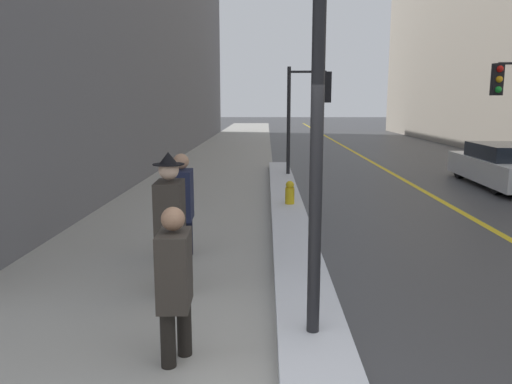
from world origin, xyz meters
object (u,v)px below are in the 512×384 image
at_px(parked_car_white, 508,166).
at_px(fire_hydrant, 290,197).
at_px(pedestrian_trailing, 170,218).
at_px(lamp_post, 319,30).
at_px(traffic_light_near, 312,99).
at_px(pedestrian_nearside, 175,278).
at_px(pedestrian_with_shoulder_bag, 182,201).
at_px(traffic_light_far, 511,94).

bearing_deg(parked_car_white, fire_hydrant, 122.28).
height_order(pedestrian_trailing, fire_hydrant, pedestrian_trailing).
bearing_deg(parked_car_white, lamp_post, 148.97).
xyz_separation_m(traffic_light_near, pedestrian_nearside, (-2.19, -10.95, -1.64)).
distance_m(lamp_post, pedestrian_nearside, 2.51).
bearing_deg(lamp_post, traffic_light_near, 85.06).
bearing_deg(pedestrian_trailing, parked_car_white, 133.38).
bearing_deg(lamp_post, pedestrian_trailing, 138.60).
distance_m(pedestrian_nearside, pedestrian_with_shoulder_bag, 3.17).
bearing_deg(pedestrian_with_shoulder_bag, fire_hydrant, 148.20).
height_order(traffic_light_far, parked_car_white, traffic_light_far).
relative_size(traffic_light_far, fire_hydrant, 5.15).
bearing_deg(traffic_light_near, pedestrian_trailing, -103.52).
xyz_separation_m(traffic_light_far, pedestrian_with_shoulder_bag, (-8.30, -7.41, -1.71)).
xyz_separation_m(parked_car_white, fire_hydrant, (-6.36, -3.66, -0.23)).
xyz_separation_m(pedestrian_nearside, pedestrian_with_shoulder_bag, (-0.45, 3.13, 0.08)).
bearing_deg(pedestrian_with_shoulder_bag, traffic_light_far, 129.13).
height_order(pedestrian_nearside, pedestrian_trailing, pedestrian_trailing).
bearing_deg(traffic_light_far, traffic_light_near, -5.04).
bearing_deg(traffic_light_far, fire_hydrant, 31.97).
bearing_deg(lamp_post, fire_hydrant, 89.44).
relative_size(lamp_post, traffic_light_near, 1.46).
relative_size(traffic_light_near, pedestrian_trailing, 1.92).
height_order(lamp_post, parked_car_white, lamp_post).
bearing_deg(lamp_post, pedestrian_with_shoulder_bag, 120.63).
height_order(traffic_light_far, fire_hydrant, traffic_light_far).
distance_m(pedestrian_with_shoulder_bag, parked_car_white, 10.63).
bearing_deg(lamp_post, traffic_light_far, 57.43).
relative_size(traffic_light_near, traffic_light_far, 0.94).
height_order(lamp_post, traffic_light_far, lamp_post).
xyz_separation_m(lamp_post, pedestrian_with_shoulder_bag, (-1.72, 2.90, -2.07)).
distance_m(lamp_post, traffic_light_near, 10.76).
bearing_deg(pedestrian_with_shoulder_bag, pedestrian_trailing, 1.35).
height_order(traffic_light_near, traffic_light_far, traffic_light_far).
bearing_deg(fire_hydrant, traffic_light_near, 79.41).
bearing_deg(traffic_light_near, lamp_post, -93.17).
distance_m(pedestrian_trailing, pedestrian_with_shoulder_bag, 1.48).
bearing_deg(pedestrian_trailing, fire_hydrant, 157.61).
bearing_deg(traffic_light_near, pedestrian_with_shoulder_bag, -106.91).
bearing_deg(parked_car_white, traffic_light_far, -14.06).
height_order(pedestrian_nearside, parked_car_white, pedestrian_nearside).
relative_size(pedestrian_nearside, parked_car_white, 0.31).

